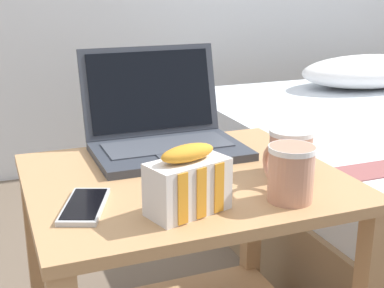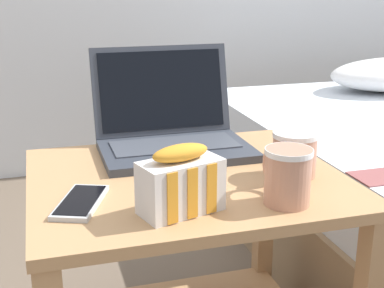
# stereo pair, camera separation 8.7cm
# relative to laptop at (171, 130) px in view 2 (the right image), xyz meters

# --- Properties ---
(bedside_table) EXTENTS (0.63, 0.54, 0.54)m
(bedside_table) POSITION_rel_laptop_xyz_m (-0.02, -0.18, -0.24)
(bedside_table) COLOR tan
(bedside_table) RESTS_ON ground_plane
(laptop) EXTENTS (0.34, 0.28, 0.23)m
(laptop) POSITION_rel_laptop_xyz_m (0.00, 0.00, 0.00)
(laptop) COLOR #333842
(laptop) RESTS_ON bedside_table
(mug_front_left) EXTENTS (0.12, 0.10, 0.09)m
(mug_front_left) POSITION_rel_laptop_xyz_m (0.19, -0.25, 0.00)
(mug_front_left) COLOR tan
(mug_front_left) RESTS_ON bedside_table
(mug_front_right) EXTENTS (0.09, 0.13, 0.10)m
(mug_front_right) POSITION_rel_laptop_xyz_m (0.12, -0.37, 0.01)
(mug_front_right) COLOR tan
(mug_front_right) RESTS_ON bedside_table
(snack_bag) EXTENTS (0.16, 0.11, 0.12)m
(snack_bag) POSITION_rel_laptop_xyz_m (-0.07, -0.35, 0.01)
(snack_bag) COLOR silver
(snack_bag) RESTS_ON bedside_table
(cell_phone) EXTENTS (0.12, 0.16, 0.01)m
(cell_phone) POSITION_rel_laptop_xyz_m (-0.24, -0.27, -0.04)
(cell_phone) COLOR #B7BABC
(cell_phone) RESTS_ON bedside_table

